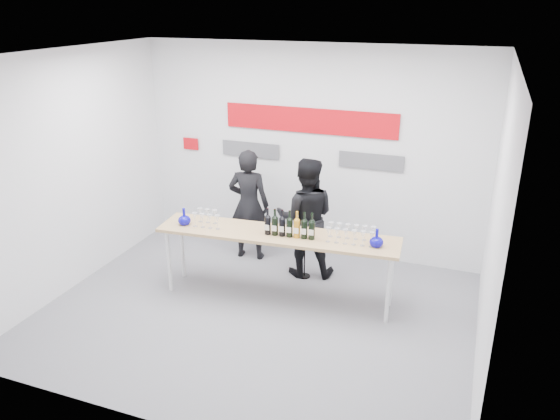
% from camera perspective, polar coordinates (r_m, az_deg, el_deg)
% --- Properties ---
extents(ground, '(5.00, 5.00, 0.00)m').
position_cam_1_polar(ground, '(6.69, -2.49, -10.66)').
color(ground, slate).
rests_on(ground, ground).
extents(back_wall, '(5.00, 0.04, 3.00)m').
position_cam_1_polar(back_wall, '(7.83, 3.06, 6.14)').
color(back_wall, silver).
rests_on(back_wall, ground).
extents(signage, '(3.38, 0.02, 0.79)m').
position_cam_1_polar(signage, '(7.74, 2.64, 8.31)').
color(signage, red).
rests_on(signage, back_wall).
extents(tasting_table, '(2.99, 0.83, 0.89)m').
position_cam_1_polar(tasting_table, '(6.62, -0.30, -2.96)').
color(tasting_table, tan).
rests_on(tasting_table, ground).
extents(wine_bottles, '(0.62, 0.12, 0.33)m').
position_cam_1_polar(wine_bottles, '(6.44, 1.00, -1.44)').
color(wine_bottles, black).
rests_on(wine_bottles, tasting_table).
extents(decanter_left, '(0.16, 0.16, 0.21)m').
position_cam_1_polar(decanter_left, '(6.91, -9.98, -0.66)').
color(decanter_left, '#0C089B').
rests_on(decanter_left, tasting_table).
extents(decanter_right, '(0.16, 0.16, 0.21)m').
position_cam_1_polar(decanter_right, '(6.30, 10.07, -2.87)').
color(decanter_right, '#0C089B').
rests_on(decanter_right, tasting_table).
extents(glasses_left, '(0.38, 0.24, 0.18)m').
position_cam_1_polar(glasses_left, '(6.84, -7.66, -0.91)').
color(glasses_left, silver).
rests_on(glasses_left, tasting_table).
extents(glasses_right, '(0.58, 0.26, 0.18)m').
position_cam_1_polar(glasses_right, '(6.38, 7.40, -2.53)').
color(glasses_right, silver).
rests_on(glasses_right, tasting_table).
extents(presenter_left, '(0.63, 0.45, 1.61)m').
position_cam_1_polar(presenter_left, '(7.74, -3.28, 0.55)').
color(presenter_left, black).
rests_on(presenter_left, ground).
extents(presenter_right, '(0.93, 0.81, 1.64)m').
position_cam_1_polar(presenter_right, '(7.24, 2.71, -0.81)').
color(presenter_right, black).
rests_on(presenter_right, ground).
extents(mic_stand, '(0.16, 0.16, 1.39)m').
position_cam_1_polar(mic_stand, '(7.29, 2.59, -4.04)').
color(mic_stand, black).
rests_on(mic_stand, ground).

